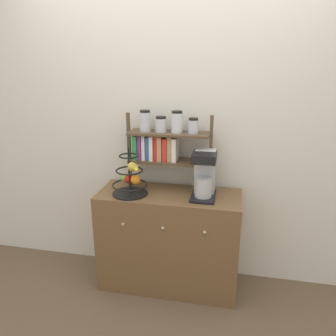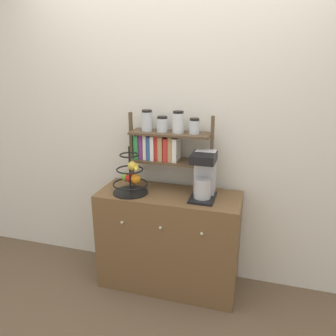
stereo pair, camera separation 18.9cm
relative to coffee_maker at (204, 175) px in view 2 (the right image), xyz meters
The scene contains 6 objects.
ground_plane 1.05m from the coffee_maker, 139.36° to the right, with size 12.00×12.00×0.00m, color brown.
wall_back 0.48m from the coffee_maker, 136.49° to the left, with size 7.00×0.05×2.60m, color silver.
sideboard 0.64m from the coffee_maker, behind, with size 1.10×0.45×0.81m.
coffee_maker is the anchor object (origin of this frame).
fruit_stand 0.56m from the coffee_maker, behind, with size 0.27×0.27×0.37m.
shelf_hutch 0.41m from the coffee_maker, 161.83° to the left, with size 0.67×0.20×0.62m.
Camera 2 is at (0.64, -2.02, 1.78)m, focal length 35.00 mm.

